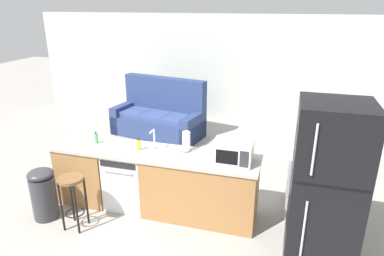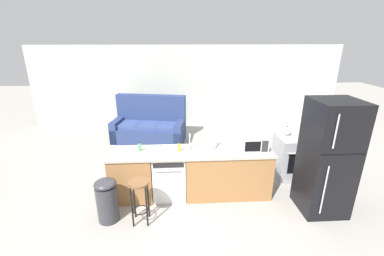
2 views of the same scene
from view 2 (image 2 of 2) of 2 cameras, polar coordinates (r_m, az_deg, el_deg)
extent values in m
plane|color=gray|center=(5.05, -1.97, -14.49)|extent=(24.00, 24.00, 0.00)
cube|color=beige|center=(8.53, -0.82, 9.29)|extent=(10.00, 0.06, 2.60)
cube|color=#9E6B3D|center=(4.89, -13.10, -10.33)|extent=(0.75, 0.62, 0.86)
cube|color=#9E6B3D|center=(4.91, 7.80, -9.89)|extent=(1.55, 0.62, 0.86)
cube|color=#ADA899|center=(4.62, -0.23, -5.37)|extent=(2.94, 0.66, 0.04)
cube|color=#3F2A18|center=(5.03, -0.21, -14.07)|extent=(2.86, 0.56, 0.08)
cube|color=white|center=(4.83, -5.04, -10.42)|extent=(0.58, 0.58, 0.84)
cube|color=black|center=(4.40, -5.27, -8.29)|extent=(0.52, 0.01, 0.08)
cylinder|color=#B2B2B7|center=(4.43, -5.24, -9.52)|extent=(0.44, 0.02, 0.02)
cube|color=#A8AAB2|center=(5.84, 21.69, -6.21)|extent=(0.76, 0.64, 0.85)
cube|color=black|center=(5.56, 23.11, -7.25)|extent=(0.53, 0.01, 0.43)
cylinder|color=silver|center=(5.45, 23.54, -5.19)|extent=(0.61, 0.03, 0.03)
cube|color=#A8AAB2|center=(5.67, 22.25, -2.10)|extent=(0.76, 0.64, 0.05)
torus|color=black|center=(5.48, 21.22, -2.47)|extent=(0.16, 0.16, 0.01)
torus|color=black|center=(5.63, 24.39, -2.34)|extent=(0.16, 0.16, 0.01)
torus|color=black|center=(5.70, 20.20, -1.51)|extent=(0.16, 0.16, 0.01)
torus|color=black|center=(5.84, 23.28, -1.41)|extent=(0.16, 0.16, 0.01)
cube|color=black|center=(4.75, 27.90, -5.91)|extent=(0.72, 0.70, 1.94)
cylinder|color=#B2B2B7|center=(4.15, 29.38, -0.72)|extent=(0.02, 0.02, 0.51)
cylinder|color=#B2B2B7|center=(4.54, 27.31, -12.26)|extent=(0.02, 0.02, 0.84)
cube|color=black|center=(4.39, 30.66, -5.09)|extent=(0.68, 0.01, 0.01)
cube|color=white|center=(4.74, 13.27, -3.13)|extent=(0.50, 0.36, 0.28)
cube|color=black|center=(4.57, 13.36, -4.04)|extent=(0.27, 0.01, 0.18)
cube|color=#2D2D33|center=(4.63, 15.92, -3.93)|extent=(0.11, 0.01, 0.21)
cylinder|color=silver|center=(4.70, -0.51, -4.46)|extent=(0.07, 0.07, 0.03)
cylinder|color=silver|center=(4.64, -0.52, -2.82)|extent=(0.02, 0.02, 0.26)
cylinder|color=silver|center=(4.53, -0.48, -1.64)|extent=(0.02, 0.14, 0.02)
cylinder|color=#4C4C51|center=(4.79, 4.84, -4.13)|extent=(0.14, 0.14, 0.01)
cylinder|color=white|center=(4.74, 4.89, -2.57)|extent=(0.11, 0.11, 0.27)
cylinder|color=yellow|center=(4.59, -2.92, -4.36)|extent=(0.06, 0.06, 0.14)
cylinder|color=black|center=(4.55, -2.94, -3.35)|extent=(0.02, 0.02, 0.04)
cylinder|color=#4CB266|center=(4.68, -11.55, -4.23)|extent=(0.06, 0.06, 0.14)
cylinder|color=black|center=(4.65, -11.62, -3.24)|extent=(0.02, 0.02, 0.04)
sphere|color=silver|center=(5.67, 20.34, -0.65)|extent=(0.17, 0.17, 0.17)
sphere|color=black|center=(5.64, 20.45, 0.25)|extent=(0.03, 0.03, 0.03)
cone|color=silver|center=(5.70, 21.10, -0.47)|extent=(0.08, 0.04, 0.06)
cylinder|color=brown|center=(4.10, -11.76, -11.82)|extent=(0.32, 0.32, 0.04)
cylinder|color=black|center=(4.23, -13.18, -16.87)|extent=(0.03, 0.03, 0.70)
cylinder|color=black|center=(4.20, -10.03, -16.94)|extent=(0.03, 0.03, 0.70)
cylinder|color=black|center=(4.41, -12.71, -15.15)|extent=(0.03, 0.03, 0.70)
cylinder|color=black|center=(4.38, -9.71, -15.20)|extent=(0.03, 0.03, 0.70)
torus|color=black|center=(4.38, -11.29, -17.42)|extent=(0.25, 0.25, 0.02)
cylinder|color=#333338|center=(4.50, -18.25, -15.60)|extent=(0.34, 0.34, 0.62)
ellipsoid|color=#333338|center=(4.31, -18.77, -11.67)|extent=(0.35, 0.35, 0.14)
cube|color=navy|center=(7.45, -9.49, -1.26)|extent=(2.13, 1.26, 0.42)
cube|color=navy|center=(7.61, -8.97, 2.61)|extent=(2.01, 0.61, 1.27)
cube|color=navy|center=(7.72, -15.95, -0.23)|extent=(0.37, 0.92, 0.62)
cube|color=navy|center=(7.21, -2.66, -0.86)|extent=(0.37, 0.92, 0.62)
cube|color=#35477D|center=(7.49, -13.75, 0.75)|extent=(0.67, 0.72, 0.12)
cube|color=#35477D|center=(7.31, -9.72, 0.58)|extent=(0.67, 0.72, 0.12)
cube|color=#35477D|center=(7.17, -5.51, 0.40)|extent=(0.67, 0.72, 0.12)
camera|label=1|loc=(1.97, 81.62, 3.14)|focal=32.00mm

